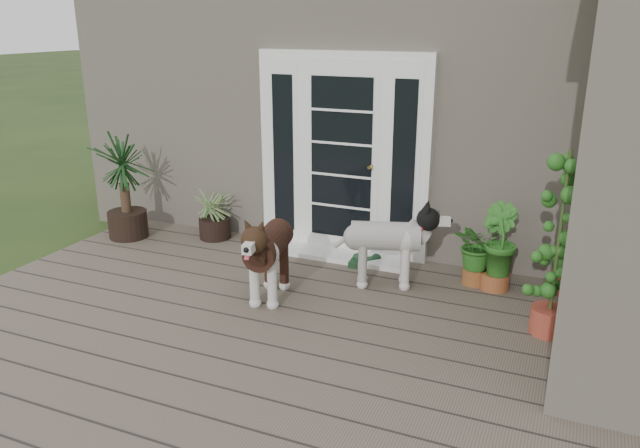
% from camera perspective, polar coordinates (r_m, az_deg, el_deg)
% --- Properties ---
extents(deck, '(6.20, 4.60, 0.12)m').
position_cam_1_polar(deck, '(5.03, -5.10, -11.61)').
color(deck, '#6B5B4C').
rests_on(deck, ground).
extents(house_main, '(7.40, 4.00, 3.10)m').
position_cam_1_polar(house_main, '(8.40, 8.58, 11.23)').
color(house_main, '#665E54').
rests_on(house_main, ground).
extents(door_unit, '(1.90, 0.14, 2.15)m').
position_cam_1_polar(door_unit, '(6.59, 2.11, 6.35)').
color(door_unit, white).
rests_on(door_unit, deck).
extents(door_step, '(1.60, 0.40, 0.05)m').
position_cam_1_polar(door_step, '(6.71, 1.39, -2.78)').
color(door_step, white).
rests_on(door_step, deck).
extents(brindle_dog, '(0.56, 0.97, 0.76)m').
position_cam_1_polar(brindle_dog, '(5.62, -4.70, -3.25)').
color(brindle_dog, '#391E15').
rests_on(brindle_dog, deck).
extents(white_dog, '(0.95, 0.63, 0.73)m').
position_cam_1_polar(white_dog, '(5.90, 6.03, -2.37)').
color(white_dog, silver).
rests_on(white_dog, deck).
extents(spider_plant, '(0.68, 0.68, 0.65)m').
position_cam_1_polar(spider_plant, '(7.28, -9.77, 1.17)').
color(spider_plant, '#A1B56F').
rests_on(spider_plant, deck).
extents(yucca, '(1.06, 1.06, 1.24)m').
position_cam_1_polar(yucca, '(7.48, -17.66, 3.37)').
color(yucca, black).
rests_on(yucca, deck).
extents(herb_a, '(0.63, 0.63, 0.58)m').
position_cam_1_polar(herb_a, '(6.12, 14.24, -2.84)').
color(herb_a, '#164F1A').
rests_on(herb_a, deck).
extents(herb_b, '(0.58, 0.58, 0.62)m').
position_cam_1_polar(herb_b, '(6.05, 16.03, -3.07)').
color(herb_b, '#1B6020').
rests_on(herb_b, deck).
extents(herb_c, '(0.44, 0.44, 0.49)m').
position_cam_1_polar(herb_c, '(6.22, 21.72, -3.71)').
color(herb_c, '#1B5F1D').
rests_on(herb_c, deck).
extents(sapling, '(0.54, 0.54, 1.58)m').
position_cam_1_polar(sapling, '(5.17, 21.21, -1.60)').
color(sapling, '#164F17').
rests_on(sapling, deck).
extents(clog_left, '(0.14, 0.27, 0.08)m').
position_cam_1_polar(clog_left, '(6.48, 3.26, -3.44)').
color(clog_left, '#16381D').
rests_on(clog_left, deck).
extents(clog_right, '(0.26, 0.27, 0.08)m').
position_cam_1_polar(clog_right, '(6.53, 4.64, -3.33)').
color(clog_right, '#16371D').
rests_on(clog_right, deck).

